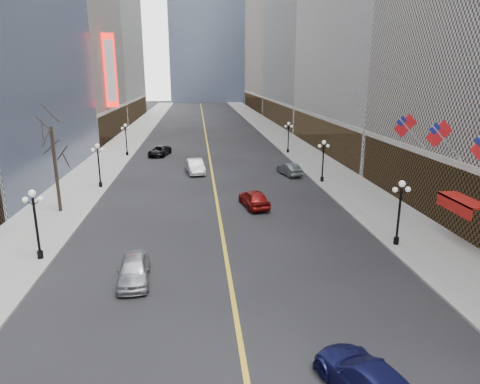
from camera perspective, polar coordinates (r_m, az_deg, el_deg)
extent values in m
cube|color=gray|center=(69.02, 7.50, 5.81)|extent=(6.00, 230.00, 0.15)
cube|color=gray|center=(68.35, -16.11, 5.24)|extent=(6.00, 230.00, 0.15)
cube|color=gold|center=(77.13, -4.46, 6.85)|extent=(0.25, 200.00, 0.02)
cube|color=#4D4133|center=(67.89, 11.61, 7.62)|extent=(2.80, 35.00, 5.00)
cube|color=#97979A|center=(107.77, 12.29, 21.79)|extent=(26.00, 40.00, 48.00)
cube|color=#4D4133|center=(104.58, 5.44, 10.51)|extent=(2.80, 39.00, 5.00)
cube|color=#B0A492|center=(149.94, 7.07, 22.82)|extent=(26.00, 46.00, 62.00)
cube|color=#4D4133|center=(146.90, 2.18, 11.97)|extent=(2.80, 45.00, 5.00)
cube|color=#4D4133|center=(85.38, -17.21, 8.80)|extent=(2.80, 29.00, 5.00)
cube|color=#4D4133|center=(118.77, -14.06, 10.71)|extent=(2.80, 37.00, 5.00)
cylinder|color=black|center=(31.51, 20.11, -6.11)|extent=(0.36, 0.36, 0.50)
cylinder|color=black|center=(30.94, 20.40, -3.09)|extent=(0.16, 0.16, 4.00)
sphere|color=white|center=(30.32, 20.81, 1.04)|extent=(0.44, 0.44, 0.44)
sphere|color=white|center=(30.22, 19.97, 0.29)|extent=(0.36, 0.36, 0.36)
sphere|color=white|center=(30.62, 21.49, 0.33)|extent=(0.36, 0.36, 0.36)
cylinder|color=black|center=(47.56, 10.88, 1.70)|extent=(0.36, 0.36, 0.50)
cylinder|color=black|center=(47.18, 10.99, 3.77)|extent=(0.16, 0.16, 4.00)
sphere|color=white|center=(46.78, 11.13, 6.53)|extent=(0.44, 0.44, 0.44)
sphere|color=white|center=(46.72, 10.58, 6.05)|extent=(0.36, 0.36, 0.36)
sphere|color=white|center=(46.98, 11.64, 6.04)|extent=(0.36, 0.36, 0.36)
cylinder|color=black|center=(64.65, 6.41, 5.49)|extent=(0.36, 0.36, 0.50)
cylinder|color=black|center=(64.37, 6.45, 7.02)|extent=(0.16, 0.16, 4.00)
sphere|color=white|center=(64.08, 6.51, 9.06)|extent=(0.44, 0.44, 0.44)
sphere|color=white|center=(64.03, 6.11, 8.70)|extent=(0.36, 0.36, 0.36)
sphere|color=white|center=(64.22, 6.90, 8.70)|extent=(0.36, 0.36, 0.36)
cylinder|color=black|center=(30.24, -25.09, -7.56)|extent=(0.36, 0.36, 0.50)
cylinder|color=black|center=(29.65, -25.47, -4.44)|extent=(0.16, 0.16, 4.00)
sphere|color=white|center=(29.01, -25.99, -0.15)|extent=(0.44, 0.44, 0.44)
sphere|color=white|center=(29.27, -26.73, -0.93)|extent=(0.36, 0.36, 0.36)
sphere|color=white|center=(28.95, -25.07, -0.89)|extent=(0.36, 0.36, 0.36)
cylinder|color=black|center=(46.73, -18.09, 0.96)|extent=(0.36, 0.36, 0.50)
cylinder|color=black|center=(46.35, -18.27, 3.06)|extent=(0.16, 0.16, 4.00)
sphere|color=white|center=(45.94, -18.51, 5.86)|extent=(0.44, 0.44, 0.44)
sphere|color=white|center=(46.10, -19.01, 5.34)|extent=(0.36, 0.36, 0.36)
sphere|color=white|center=(45.91, -17.92, 5.40)|extent=(0.36, 0.36, 0.36)
cylinder|color=black|center=(64.04, -14.81, 4.98)|extent=(0.36, 0.36, 0.50)
cylinder|color=black|center=(63.76, -14.91, 6.52)|extent=(0.16, 0.16, 4.00)
sphere|color=white|center=(63.46, -15.06, 8.57)|extent=(0.44, 0.44, 0.44)
sphere|color=white|center=(63.58, -15.44, 8.19)|extent=(0.36, 0.36, 0.36)
sphere|color=white|center=(63.44, -14.63, 8.23)|extent=(0.36, 0.36, 0.36)
cylinder|color=#B2B2B7|center=(33.54, 25.86, 5.91)|extent=(2.49, 0.12, 2.49)
cube|color=red|center=(33.12, 25.02, 7.05)|extent=(1.94, 0.04, 1.94)
cube|color=navy|center=(32.90, 24.56, 7.67)|extent=(0.88, 0.06, 0.88)
cylinder|color=#B2B2B7|center=(37.84, 21.98, 7.25)|extent=(2.49, 0.12, 2.49)
cube|color=red|center=(37.47, 21.18, 8.27)|extent=(1.94, 0.04, 1.94)
cube|color=navy|center=(37.28, 20.75, 8.82)|extent=(0.88, 0.06, 0.88)
cube|color=maroon|center=(32.86, 27.65, -0.93)|extent=(1.40, 4.00, 0.15)
cube|color=maroon|center=(32.62, 26.61, -1.65)|extent=(0.10, 4.00, 0.90)
cube|color=red|center=(77.57, -16.91, 15.20)|extent=(2.00, 0.50, 12.00)
cube|color=white|center=(77.56, -16.88, 15.20)|extent=(1.40, 0.55, 10.00)
cylinder|color=#2D231C|center=(38.91, -23.34, 2.73)|extent=(0.28, 0.28, 7.20)
imported|color=#A3A5AB|center=(25.44, -13.97, -10.00)|extent=(2.06, 4.44, 1.47)
imported|color=#BBBBBD|center=(51.43, -5.99, 3.43)|extent=(2.48, 5.30, 1.68)
imported|color=black|center=(63.38, -10.68, 5.39)|extent=(3.43, 5.44, 1.40)
imported|color=#121445|center=(17.49, 16.94, -23.09)|extent=(3.55, 5.60, 1.51)
imported|color=maroon|center=(38.04, 1.87, -0.85)|extent=(2.68, 4.94, 1.60)
imported|color=#464B4D|center=(50.48, 6.61, 3.03)|extent=(2.42, 4.49, 1.40)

